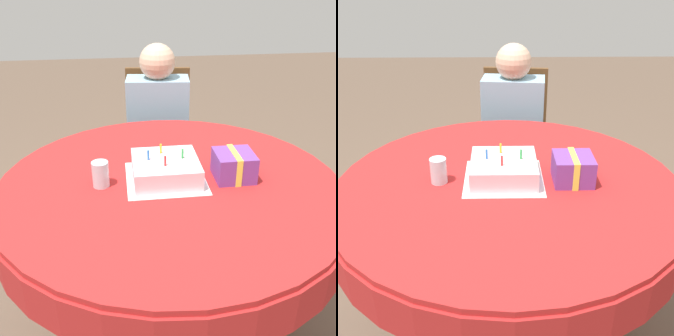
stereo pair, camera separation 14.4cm
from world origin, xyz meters
TOP-DOWN VIEW (x-y plane):
  - ground_plane at (0.00, 0.00)m, footprint 12.00×12.00m
  - dining_table at (0.00, 0.00)m, footprint 1.29×1.29m
  - chair at (0.06, 0.97)m, footprint 0.48×0.48m
  - person at (0.05, 0.87)m, footprint 0.37×0.31m
  - napkin at (-0.02, 0.01)m, footprint 0.29×0.29m
  - birthday_cake at (-0.02, 0.01)m, footprint 0.24×0.24m
  - drinking_glass at (-0.25, -0.02)m, footprint 0.06×0.06m
  - gift_box at (0.23, -0.02)m, footprint 0.14×0.15m

SIDE VIEW (x-z plane):
  - ground_plane at x=0.00m, z-range 0.00..0.00m
  - chair at x=0.06m, z-range 0.03..0.95m
  - person at x=0.05m, z-range 0.11..1.21m
  - dining_table at x=0.00m, z-range 0.29..1.05m
  - napkin at x=-0.02m, z-range 0.76..0.76m
  - birthday_cake at x=-0.02m, z-range 0.74..0.85m
  - drinking_glass at x=-0.25m, z-range 0.76..0.85m
  - gift_box at x=0.23m, z-range 0.75..0.86m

